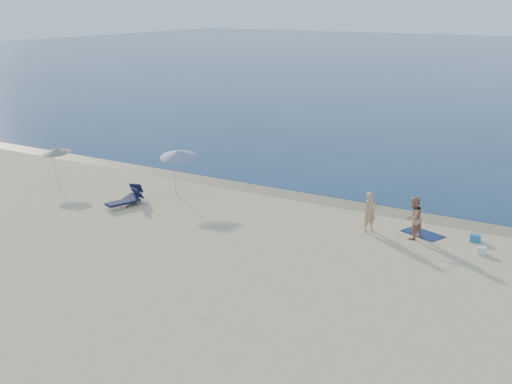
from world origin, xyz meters
The scene contains 10 objects.
wet_sand_strip centered at (0.00, 19.40, 0.00)m, with size 240.00×1.60×0.00m, color #847254.
person_left centered at (2.96, 16.34, 0.87)m, with size 0.63×0.41×1.73m, color tan.
person_right centered at (4.80, 16.48, 0.90)m, with size 0.87×0.68×1.79m, color #AC745A.
beach_towel centered at (5.03, 17.20, 0.01)m, with size 1.69×0.94×0.03m, color #0D1D45.
white_bag centered at (7.67, 16.22, 0.14)m, with size 0.33×0.28×0.28m, color silver.
blue_cooler centered at (7.13, 17.46, 0.15)m, with size 0.42×0.30×0.30m, color #206EB1.
umbrella_near centered at (-7.37, 16.55, 2.09)m, with size 2.48×2.49×2.45m.
umbrella_far centered at (-14.26, 14.85, 1.77)m, with size 1.96×1.98×2.05m.
lounger_left centered at (-8.54, 14.22, 0.29)m, with size 1.13×1.88×0.79m.
lounger_right centered at (-8.34, 13.59, 0.29)m, with size 1.13×1.92×0.81m.
Camera 1 is at (12.12, -8.23, 9.52)m, focal length 45.00 mm.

